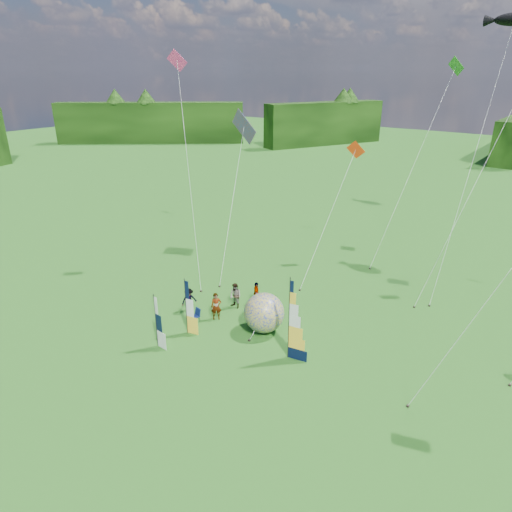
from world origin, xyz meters
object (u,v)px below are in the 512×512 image
Objects in this scene: side_banner_left at (186,307)px; camp_chair at (195,315)px; spectator_a at (216,306)px; spectator_d at (256,293)px; side_banner_far at (156,322)px; bol_inflatable at (264,313)px; feather_banner_main at (289,320)px; kite_whale at (476,146)px; spectator_c at (189,300)px; spectator_b at (235,296)px.

camp_chair is (-0.51, 1.20, -1.30)m from side_banner_left.
spectator_a is at bearing 70.05° from side_banner_left.
side_banner_far is at bearing 131.30° from spectator_d.
bol_inflatable is at bearing 34.31° from camp_chair.
side_banner_left is at bearing -176.38° from feather_banner_main.
side_banner_far is at bearing -142.07° from spectator_a.
side_banner_far is 0.16× the size of kite_whale.
side_banner_left is 2.14× the size of spectator_c.
kite_whale reaches higher than spectator_d.
camp_chair is at bearing -100.03° from spectator_b.
spectator_a is 1.04× the size of spectator_b.
kite_whale is (10.24, 16.21, 9.05)m from spectator_a.
bol_inflatable is at bearing -54.24° from spectator_c.
spectator_a reaches higher than spectator_b.
side_banner_far is at bearing -135.15° from spectator_c.
spectator_b is at bearing -150.45° from kite_whale.
spectator_c is (-1.46, 4.07, -0.80)m from side_banner_far.
camp_chair is (-0.86, -3.00, -0.42)m from spectator_b.
feather_banner_main is 2.60× the size of spectator_a.
camp_chair is (-6.83, -0.34, -1.92)m from feather_banner_main.
spectator_b reaches higher than spectator_d.
spectator_a is at bearing -56.92° from spectator_c.
side_banner_far reaches higher than spectator_c.
feather_banner_main is 1.92× the size of bol_inflatable.
camp_chair is at bearing 121.44° from spectator_d.
spectator_c is 1.79× the size of camp_chair.
camp_chair is at bearing -96.49° from spectator_c.
camp_chair is (-4.11, -1.80, -0.78)m from bol_inflatable.
side_banner_far is (-6.66, -3.62, -0.76)m from feather_banner_main.
side_banner_far is 7.76m from spectator_d.
spectator_d is at bearing 79.96° from camp_chair.
side_banner_left is 4.31m from spectator_b.
side_banner_far is at bearing -142.80° from kite_whale.
spectator_a is 1.92m from spectator_b.
spectator_c is at bearing -128.14° from spectator_b.
side_banner_far is at bearing -127.77° from bol_inflatable.
spectator_d is 0.08× the size of kite_whale.
side_banner_far is 24.75m from kite_whale.
camp_chair is at bearing -171.21° from spectator_a.
feather_banner_main is at bearing -68.03° from spectator_c.
spectator_c is at bearing -169.40° from bol_inflatable.
side_banner_far is 3.53× the size of camp_chair.
side_banner_left is 2.46m from spectator_a.
spectator_c is 1.55m from camp_chair.
spectator_b is 1.11× the size of spectator_d.
kite_whale reaches higher than bol_inflatable.
bol_inflatable is at bearing -31.00° from spectator_a.
spectator_a is at bearing 128.50° from spectator_d.
side_banner_left is at bearing 130.70° from spectator_d.
bol_inflatable is (-2.72, 1.46, -1.14)m from feather_banner_main.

